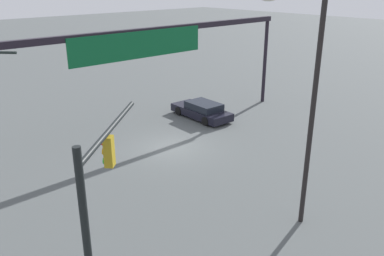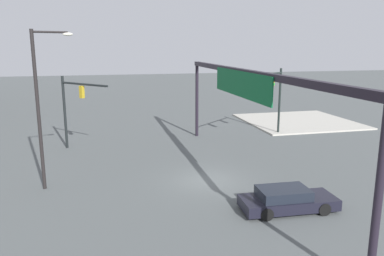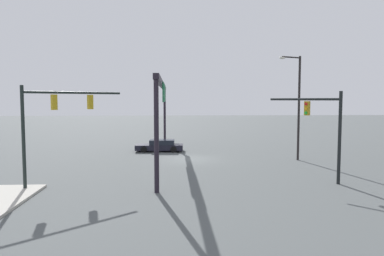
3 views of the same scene
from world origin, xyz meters
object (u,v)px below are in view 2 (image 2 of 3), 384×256
at_px(traffic_signal_near_corner, 273,89).
at_px(sedan_car_approaching, 287,200).
at_px(streetlamp_curved_arm, 42,100).
at_px(traffic_signal_opposite_side, 73,102).

bearing_deg(traffic_signal_near_corner, sedan_car_approaching, 25.60).
relative_size(traffic_signal_near_corner, sedan_car_approaching, 1.26).
xyz_separation_m(streetlamp_curved_arm, sedan_car_approaching, (-6.24, -12.16, -4.64)).
xyz_separation_m(traffic_signal_near_corner, sedan_car_approaching, (-14.85, 6.08, -3.86)).
bearing_deg(traffic_signal_near_corner, traffic_signal_opposite_side, -41.30).
height_order(traffic_signal_near_corner, traffic_signal_opposite_side, traffic_signal_near_corner).
relative_size(traffic_signal_near_corner, streetlamp_curved_arm, 0.68).
distance_m(traffic_signal_near_corner, streetlamp_curved_arm, 20.19).
bearing_deg(traffic_signal_opposite_side, sedan_car_approaching, -4.26).
distance_m(traffic_signal_opposite_side, sedan_car_approaching, 18.62).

